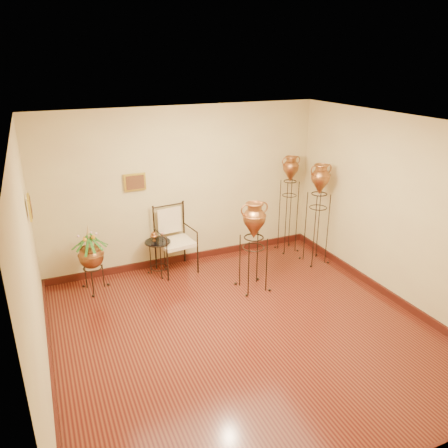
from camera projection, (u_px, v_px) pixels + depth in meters
name	position (u px, v px, depth m)	size (l,w,h in m)	color
ground	(245.00, 333.00, 5.99)	(5.00, 5.00, 0.00)	#602616
room_shell	(247.00, 214.00, 5.37)	(5.02, 5.02, 2.81)	#D3C888
amphora_tall	(289.00, 203.00, 8.21)	(0.48, 0.48, 1.87)	black
amphora_mid	(318.00, 214.00, 7.73)	(0.44, 0.44, 1.85)	black
amphora_short	(253.00, 246.00, 6.87)	(0.54, 0.54, 1.49)	black
planter_urn	(91.00, 254.00, 6.85)	(0.63, 0.63, 1.15)	black
armchair	(176.00, 240.00, 7.51)	(0.72, 0.68, 1.16)	black
side_table	(158.00, 257.00, 7.48)	(0.49, 0.49, 0.78)	black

